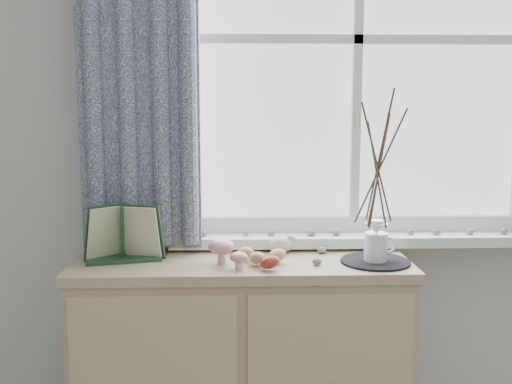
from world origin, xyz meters
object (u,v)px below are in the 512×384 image
botanical_book (122,234)px  twig_pitcher (378,163)px  toadstool_cluster (226,250)px  sideboard (242,369)px

botanical_book → twig_pitcher: twig_pitcher is taller
botanical_book → toadstool_cluster: 0.37m
sideboard → twig_pitcher: twig_pitcher is taller
toadstool_cluster → botanical_book: bearing=173.8°
botanical_book → toadstool_cluster: (0.36, -0.04, -0.05)m
botanical_book → toadstool_cluster: bearing=-18.7°
sideboard → botanical_book: bearing=-174.2°
twig_pitcher → sideboard: bearing=169.6°
twig_pitcher → botanical_book: bearing=176.3°
sideboard → twig_pitcher: size_ratio=1.96×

